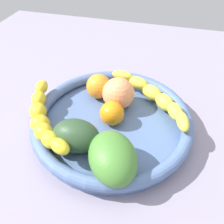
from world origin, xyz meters
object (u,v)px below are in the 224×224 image
Objects in this scene: fruit_bowl at (112,121)px; orange_front at (99,86)px; avocado_dark at (76,136)px; orange_mid_left at (112,114)px; mango_green at (113,158)px; banana_draped_left at (43,119)px; peach_blush at (118,93)px; banana_draped_right at (155,97)px.

orange_front is at bearing 124.28° from fruit_bowl.
fruit_bowl is 3.76× the size of avocado_dark.
orange_mid_left reaches higher than fruit_bowl.
mango_green is at bearing -66.20° from orange_front.
banana_draped_left is at bearing -156.29° from orange_mid_left.
orange_front is 9.82cm from orange_mid_left.
mango_green reaches higher than fruit_bowl.
peach_blush is at bearing 100.62° from mango_green.
peach_blush is at bearing 90.33° from fruit_bowl.
mango_green reaches higher than orange_front.
banana_draped_right is 1.77× the size of mango_green.
orange_front is (-5.42, 7.96, 2.53)cm from fruit_bowl.
mango_green is at bearing -74.49° from orange_mid_left.
mango_green is (8.62, -19.54, 0.52)cm from orange_front.
orange_mid_left is 0.71× the size of peach_blush.
fruit_bowl is 1.76× the size of banana_draped_right.
mango_green reaches higher than banana_draped_right.
orange_front is (7.51, 13.85, -0.18)cm from banana_draped_left.
banana_draped_left is 2.07× the size of avocado_dark.
mango_green is (16.13, -5.69, 0.34)cm from banana_draped_left.
fruit_bowl is 6.61× the size of orange_mid_left.
banana_draped_left is 3.63× the size of orange_mid_left.
mango_green reaches higher than orange_mid_left.
mango_green is 17.52cm from peach_blush.
orange_mid_left is (5.46, -8.16, -0.36)cm from orange_front.
orange_mid_left reaches higher than banana_draped_right.
orange_mid_left is at bearing 105.51° from mango_green.
orange_front is 21.36cm from mango_green.
banana_draped_left is 25.08cm from banana_draped_right.
peach_blush is at bearing -23.32° from orange_front.
avocado_dark is at bearing -119.85° from fruit_bowl.
banana_draped_left is 17.31cm from peach_blush.
banana_draped_left is at bearing -118.47° from orange_front.
banana_draped_right reaches higher than fruit_bowl.
peach_blush is (12.90, 11.53, 0.52)cm from banana_draped_left.
orange_front reaches higher than fruit_bowl.
banana_draped_left reaches higher than orange_mid_left.
fruit_bowl is 11.45cm from banana_draped_right.
banana_draped_left is 3.19× the size of orange_front.
banana_draped_right is 19.85cm from mango_green.
orange_front is 0.65× the size of avocado_dark.
orange_front is 0.81× the size of peach_blush.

